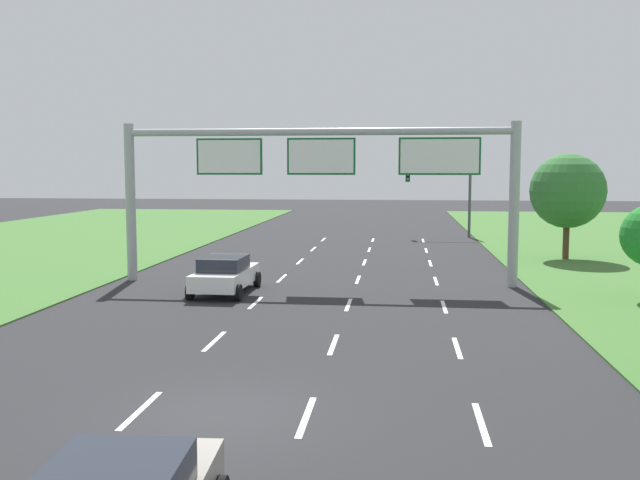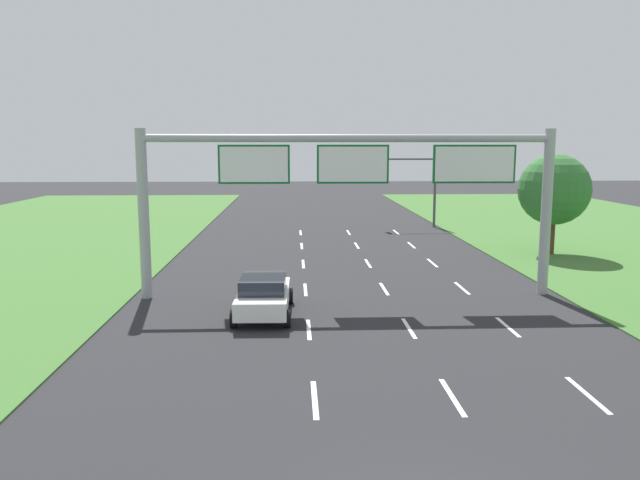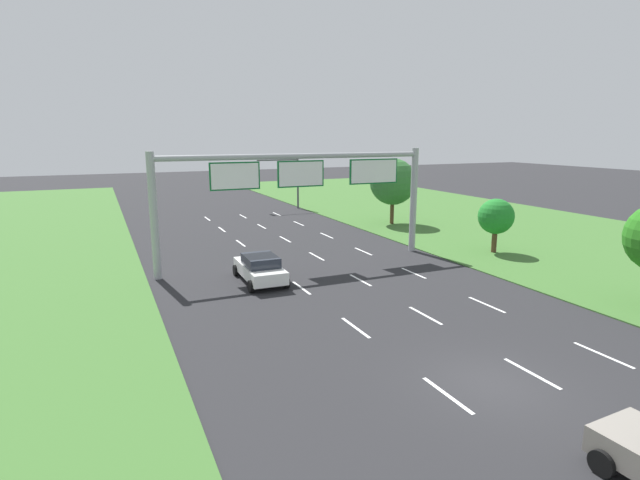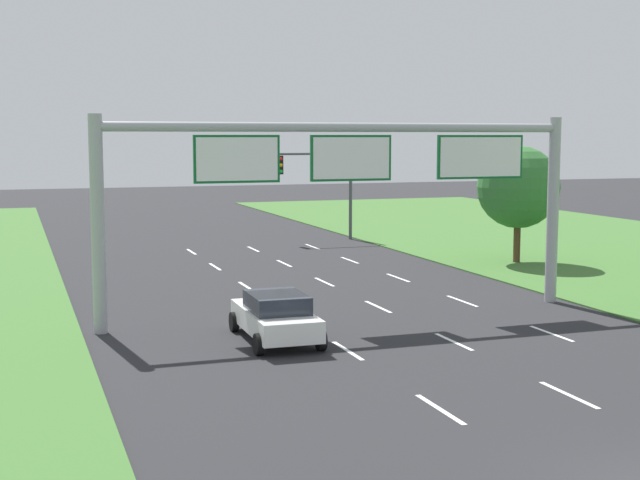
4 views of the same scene
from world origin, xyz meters
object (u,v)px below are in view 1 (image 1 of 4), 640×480
(sign_gantry, at_px, (322,170))
(traffic_light_mast, at_px, (443,184))
(car_near_red, at_px, (225,274))
(roadside_tree_far, at_px, (568,191))

(sign_gantry, bearing_deg, traffic_light_mast, 73.54)
(car_near_red, relative_size, roadside_tree_far, 0.76)
(traffic_light_mast, distance_m, roadside_tree_far, 13.85)
(sign_gantry, distance_m, roadside_tree_far, 15.70)
(sign_gantry, height_order, roadside_tree_far, sign_gantry)
(sign_gantry, xyz_separation_m, roadside_tree_far, (12.48, 9.46, -1.17))
(car_near_red, xyz_separation_m, sign_gantry, (3.63, 2.91, 4.18))
(traffic_light_mast, bearing_deg, sign_gantry, -106.46)
(car_near_red, bearing_deg, roadside_tree_far, 38.77)
(sign_gantry, bearing_deg, roadside_tree_far, 37.17)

